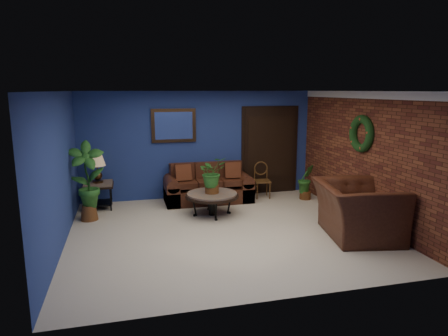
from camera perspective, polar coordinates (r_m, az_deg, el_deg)
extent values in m
plane|color=beige|center=(7.34, 0.24, -9.00)|extent=(5.50, 5.50, 0.00)
cube|color=navy|center=(9.42, -3.53, 3.32)|extent=(5.50, 0.04, 2.50)
cube|color=navy|center=(6.88, -22.55, -0.42)|extent=(0.04, 5.00, 2.50)
cube|color=brown|center=(8.13, 19.39, 1.46)|extent=(0.04, 5.00, 2.50)
cube|color=silver|center=(6.89, 0.26, 10.91)|extent=(5.50, 5.00, 0.02)
cube|color=white|center=(8.01, 19.75, 9.80)|extent=(0.03, 5.00, 0.14)
cube|color=#472E19|center=(9.24, -7.20, 6.03)|extent=(1.02, 0.06, 0.77)
cube|color=black|center=(9.89, 6.54, 2.47)|extent=(1.44, 0.06, 2.18)
torus|color=black|center=(8.08, 19.04, 4.65)|extent=(0.16, 0.72, 0.72)
cube|color=#482214|center=(9.17, -2.25, -3.83)|extent=(1.97, 0.85, 0.32)
cube|color=#482214|center=(9.39, -2.65, -1.62)|extent=(1.68, 0.23, 0.80)
cube|color=#482214|center=(8.95, -5.71, -2.27)|extent=(0.54, 0.58, 0.13)
cube|color=#482214|center=(9.05, -2.19, -2.08)|extent=(0.54, 0.58, 0.13)
cube|color=#482214|center=(9.18, 1.23, -1.89)|extent=(0.54, 0.58, 0.13)
cube|color=#482214|center=(9.03, -7.49, -3.75)|extent=(0.29, 0.85, 0.45)
cube|color=#482214|center=(9.36, 2.80, -3.13)|extent=(0.29, 0.85, 0.45)
cube|color=#5C2D17|center=(8.93, -5.85, -0.69)|extent=(0.36, 0.11, 0.36)
cube|color=#5C2D17|center=(9.16, 1.25, -0.33)|extent=(0.36, 0.11, 0.36)
cylinder|color=#57504C|center=(8.13, -1.73, -3.75)|extent=(1.02, 1.02, 0.05)
cylinder|color=black|center=(8.14, -1.73, -3.99)|extent=(1.08, 1.08, 0.05)
cylinder|color=black|center=(8.19, -1.72, -5.32)|extent=(0.14, 0.14, 0.41)
cube|color=#57504C|center=(8.97, -17.54, -2.15)|extent=(0.59, 0.59, 0.05)
cube|color=black|center=(8.98, -17.52, -2.40)|extent=(0.63, 0.63, 0.04)
cube|color=black|center=(9.07, -17.38, -4.78)|extent=(0.53, 0.53, 0.03)
cylinder|color=black|center=(8.81, -19.14, -4.32)|extent=(0.03, 0.03, 0.55)
cylinder|color=black|center=(8.78, -15.90, -4.18)|extent=(0.03, 0.03, 0.55)
cylinder|color=black|center=(9.29, -18.88, -3.52)|extent=(0.03, 0.03, 0.55)
cylinder|color=black|center=(9.26, -15.82, -3.39)|extent=(0.03, 0.03, 0.55)
cylinder|color=#472E19|center=(8.96, -17.55, -1.86)|extent=(0.22, 0.22, 0.04)
sphere|color=#472E19|center=(8.93, -17.59, -1.18)|extent=(0.20, 0.20, 0.20)
cylinder|color=#472E19|center=(8.90, -17.66, -0.16)|extent=(0.02, 0.02, 0.25)
cone|color=#9B7B57|center=(8.87, -17.72, 0.97)|extent=(0.36, 0.36, 0.25)
cube|color=brown|center=(9.51, 5.48, -1.87)|extent=(0.40, 0.40, 0.04)
torus|color=brown|center=(9.61, 5.29, -0.04)|extent=(0.34, 0.07, 0.34)
cylinder|color=brown|center=(9.38, 4.75, -3.34)|extent=(0.03, 0.03, 0.38)
cylinder|color=brown|center=(9.45, 6.57, -3.27)|extent=(0.03, 0.03, 0.38)
cylinder|color=brown|center=(9.67, 4.37, -2.90)|extent=(0.03, 0.03, 0.38)
cylinder|color=brown|center=(9.74, 6.13, -2.83)|extent=(0.03, 0.03, 0.38)
imported|color=#482214|center=(7.33, 18.46, -5.74)|extent=(1.52, 1.66, 0.94)
cylinder|color=brown|center=(8.10, -1.73, -2.96)|extent=(0.28, 0.28, 0.18)
imported|color=#1F531A|center=(8.02, -1.75, -0.57)|extent=(0.68, 0.64, 0.61)
cylinder|color=brown|center=(9.57, 11.52, -3.79)|extent=(0.26, 0.26, 0.20)
imported|color=#1F531A|center=(9.48, 11.61, -1.52)|extent=(0.40, 0.33, 0.68)
cylinder|color=brown|center=(8.33, -18.70, -6.04)|extent=(0.34, 0.34, 0.30)
imported|color=#1F531A|center=(8.15, -19.03, -0.94)|extent=(0.72, 0.51, 1.32)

